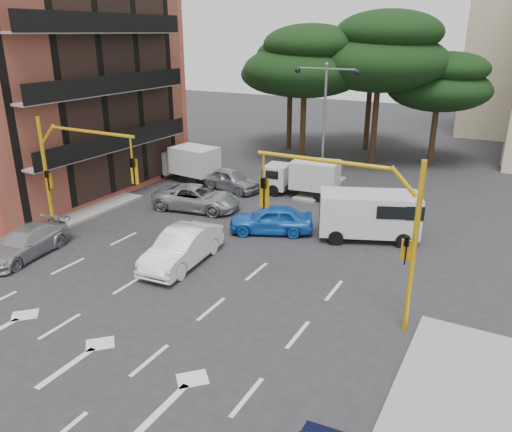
# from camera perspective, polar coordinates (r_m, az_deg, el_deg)

# --- Properties ---
(ground) EXTENTS (120.00, 120.00, 0.00)m
(ground) POSITION_cam_1_polar(r_m,az_deg,el_deg) (19.90, -9.99, -9.00)
(ground) COLOR #28282B
(ground) RESTS_ON ground
(median_strip) EXTENTS (1.40, 6.00, 0.15)m
(median_strip) POSITION_cam_1_polar(r_m,az_deg,el_deg) (32.83, 7.44, 3.21)
(median_strip) COLOR gray
(median_strip) RESTS_ON ground
(apartment_orange) EXTENTS (15.19, 16.15, 13.70)m
(apartment_orange) POSITION_cam_1_polar(r_m,az_deg,el_deg) (36.21, -25.90, 13.96)
(apartment_orange) COLOR #AB4535
(apartment_orange) RESTS_ON ground
(pine_left_near) EXTENTS (9.15, 9.15, 10.23)m
(pine_left_near) POSITION_cam_1_polar(r_m,az_deg,el_deg) (38.46, 5.67, 17.20)
(pine_left_near) COLOR #382616
(pine_left_near) RESTS_ON ground
(pine_center) EXTENTS (9.98, 9.98, 11.16)m
(pine_center) POSITION_cam_1_polar(r_m,az_deg,el_deg) (38.68, 14.11, 17.76)
(pine_center) COLOR #382616
(pine_center) RESTS_ON ground
(pine_left_far) EXTENTS (8.32, 8.32, 9.30)m
(pine_left_far) POSITION_cam_1_polar(r_m,az_deg,el_deg) (43.36, 4.02, 16.67)
(pine_left_far) COLOR #382616
(pine_left_far) RESTS_ON ground
(pine_right) EXTENTS (7.49, 7.49, 8.37)m
(pine_right) POSITION_cam_1_polar(r_m,az_deg,el_deg) (39.93, 20.33, 14.20)
(pine_right) COLOR #382616
(pine_right) RESTS_ON ground
(pine_back) EXTENTS (9.15, 9.15, 10.23)m
(pine_back) POSITION_cam_1_polar(r_m,az_deg,el_deg) (44.06, 13.20, 17.17)
(pine_back) COLOR #382616
(pine_back) RESTS_ON ground
(signal_mast_right) EXTENTS (5.79, 0.37, 6.00)m
(signal_mast_right) POSITION_cam_1_polar(r_m,az_deg,el_deg) (16.96, 11.98, 0.02)
(signal_mast_right) COLOR gold
(signal_mast_right) RESTS_ON ground
(signal_mast_left) EXTENTS (5.79, 0.37, 6.00)m
(signal_mast_left) POSITION_cam_1_polar(r_m,az_deg,el_deg) (24.32, -20.38, 5.35)
(signal_mast_left) COLOR gold
(signal_mast_left) RESTS_ON ground
(street_lamp_center) EXTENTS (4.16, 0.36, 7.77)m
(street_lamp_center) POSITION_cam_1_polar(r_m,az_deg,el_deg) (31.69, 7.89, 12.50)
(street_lamp_center) COLOR slate
(street_lamp_center) RESTS_ON median_strip
(car_white_hatch) EXTENTS (2.05, 4.89, 1.57)m
(car_white_hatch) POSITION_cam_1_polar(r_m,az_deg,el_deg) (22.07, -8.43, -3.57)
(car_white_hatch) COLOR silver
(car_white_hatch) RESTS_ON ground
(car_blue_compact) EXTENTS (4.55, 3.28, 1.44)m
(car_blue_compact) POSITION_cam_1_polar(r_m,az_deg,el_deg) (25.26, 1.74, -0.36)
(car_blue_compact) COLOR blue
(car_blue_compact) RESTS_ON ground
(car_silver_wagon) EXTENTS (2.42, 4.69, 1.30)m
(car_silver_wagon) POSITION_cam_1_polar(r_m,az_deg,el_deg) (24.95, -24.91, -2.79)
(car_silver_wagon) COLOR #9B9DA3
(car_silver_wagon) RESTS_ON ground
(car_silver_cross_a) EXTENTS (5.34, 3.17, 1.39)m
(car_silver_cross_a) POSITION_cam_1_polar(r_m,az_deg,el_deg) (28.81, -6.80, 2.09)
(car_silver_cross_a) COLOR #979B9F
(car_silver_cross_a) RESTS_ON ground
(car_silver_cross_b) EXTENTS (4.34, 2.43, 1.40)m
(car_silver_cross_b) POSITION_cam_1_polar(r_m,az_deg,el_deg) (32.18, -2.82, 4.17)
(car_silver_cross_b) COLOR #94979B
(car_silver_cross_b) RESTS_ON ground
(van_white) EXTENTS (5.19, 3.78, 2.37)m
(van_white) POSITION_cam_1_polar(r_m,az_deg,el_deg) (25.00, 12.72, 0.03)
(van_white) COLOR silver
(van_white) RESTS_ON ground
(box_truck_a) EXTENTS (5.09, 2.58, 2.41)m
(box_truck_a) POSITION_cam_1_polar(r_m,az_deg,el_deg) (34.63, -8.10, 6.02)
(box_truck_a) COLOR silver
(box_truck_a) RESTS_ON ground
(box_truck_b) EXTENTS (4.82, 2.48, 2.28)m
(box_truck_b) POSITION_cam_1_polar(r_m,az_deg,el_deg) (31.10, 5.28, 4.37)
(box_truck_b) COLOR silver
(box_truck_b) RESTS_ON ground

